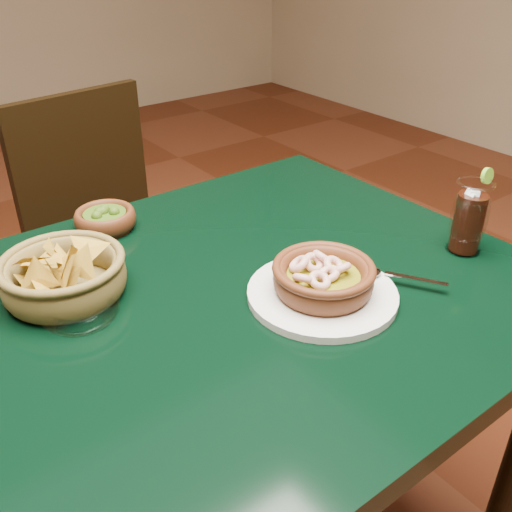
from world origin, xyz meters
TOP-DOWN VIEW (x-y plane):
  - dining_table at (0.00, 0.00)m, footprint 1.20×0.80m
  - dining_chair at (0.20, 0.71)m, footprint 0.46×0.46m
  - shrimp_plate at (0.21, -0.10)m, footprint 0.28×0.24m
  - chip_basket at (-0.11, 0.15)m, footprint 0.23×0.23m
  - guacamole_ramekin at (0.04, 0.32)m, footprint 0.13×0.13m
  - cola_drink at (0.51, -0.15)m, footprint 0.13×0.13m
  - glass_ashtray at (-0.11, 0.08)m, footprint 0.12×0.12m

SIDE VIEW (x-z plane):
  - dining_chair at x=0.20m, z-range 0.04..0.93m
  - dining_table at x=0.00m, z-range 0.28..1.03m
  - glass_ashtray at x=-0.11m, z-range 0.75..0.78m
  - guacamole_ramekin at x=0.04m, z-range 0.75..0.80m
  - shrimp_plate at x=0.21m, z-range 0.74..0.82m
  - chip_basket at x=-0.11m, z-range 0.72..0.85m
  - cola_drink at x=0.51m, z-range 0.74..0.89m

